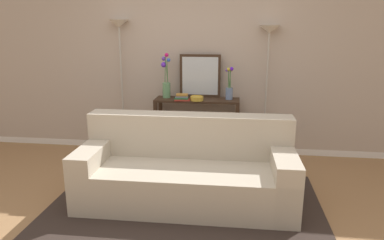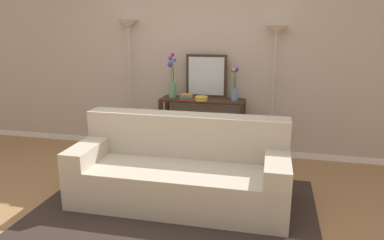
{
  "view_description": "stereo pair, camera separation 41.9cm",
  "coord_description": "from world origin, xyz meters",
  "views": [
    {
      "loc": [
        0.69,
        -3.01,
        1.79
      ],
      "look_at": [
        0.16,
        1.01,
        0.72
      ],
      "focal_mm": 33.26,
      "sensor_mm": 36.0,
      "label": 1
    },
    {
      "loc": [
        1.1,
        -2.94,
        1.79
      ],
      "look_at": [
        0.16,
        1.01,
        0.72
      ],
      "focal_mm": 33.26,
      "sensor_mm": 36.0,
      "label": 2
    }
  ],
  "objects": [
    {
      "name": "console_table",
      "position": [
        0.14,
        1.7,
        0.56
      ],
      "size": [
        1.15,
        0.35,
        0.83
      ],
      "color": "#382619",
      "rests_on": "ground"
    },
    {
      "name": "ground_plane",
      "position": [
        0.0,
        0.0,
        -0.01
      ],
      "size": [
        16.0,
        16.0,
        0.02
      ],
      "primitive_type": "cube",
      "color": "#9E754C"
    },
    {
      "name": "floor_lamp_right",
      "position": [
        1.07,
        1.83,
        1.41
      ],
      "size": [
        0.28,
        0.28,
        1.8
      ],
      "color": "#B7B2A8",
      "rests_on": "ground"
    },
    {
      "name": "vase_tall_flowers",
      "position": [
        -0.29,
        1.73,
        1.04
      ],
      "size": [
        0.13,
        0.11,
        0.61
      ],
      "color": "#669E6B",
      "rests_on": "console_table"
    },
    {
      "name": "book_row_under_console",
      "position": [
        -0.1,
        1.7,
        0.06
      ],
      "size": [
        0.46,
        0.18,
        0.13
      ],
      "color": "#236033",
      "rests_on": "ground"
    },
    {
      "name": "wall_mirror",
      "position": [
        0.17,
        1.84,
        1.12
      ],
      "size": [
        0.56,
        0.02,
        0.59
      ],
      "color": "#382619",
      "rests_on": "console_table"
    },
    {
      "name": "book_stack",
      "position": [
        -0.05,
        1.58,
        0.87
      ],
      "size": [
        0.22,
        0.15,
        0.08
      ],
      "color": "#BC3328",
      "rests_on": "console_table"
    },
    {
      "name": "vase_short_flowers",
      "position": [
        0.57,
        1.72,
        0.99
      ],
      "size": [
        0.11,
        0.11,
        0.44
      ],
      "color": "#6B84AD",
      "rests_on": "console_table"
    },
    {
      "name": "back_wall",
      "position": [
        0.0,
        2.01,
        1.42
      ],
      "size": [
        12.0,
        0.15,
        2.83
      ],
      "color": "white",
      "rests_on": "ground"
    },
    {
      "name": "floor_lamp_left",
      "position": [
        -0.95,
        1.83,
        1.47
      ],
      "size": [
        0.28,
        0.28,
        1.87
      ],
      "color": "#B7B2A8",
      "rests_on": "ground"
    },
    {
      "name": "area_rug",
      "position": [
        0.19,
        0.22,
        0.01
      ],
      "size": [
        2.76,
        1.86,
        0.01
      ],
      "color": "#332823",
      "rests_on": "ground"
    },
    {
      "name": "fruit_bowl",
      "position": [
        0.15,
        1.59,
        0.86
      ],
      "size": [
        0.18,
        0.18,
        0.06
      ],
      "color": "gold",
      "rests_on": "console_table"
    },
    {
      "name": "couch",
      "position": [
        0.19,
        0.38,
        0.31
      ],
      "size": [
        2.19,
        0.9,
        0.88
      ],
      "color": "#BCB29E",
      "rests_on": "ground"
    }
  ]
}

